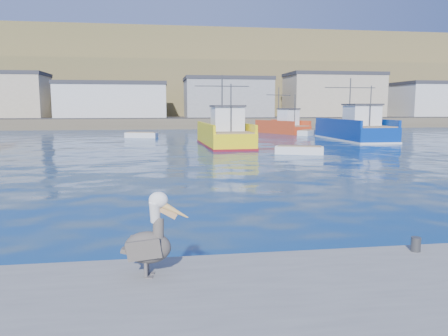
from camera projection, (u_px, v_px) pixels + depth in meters
name	position (u px, v px, depth m)	size (l,w,h in m)	color
ground	(243.00, 234.00, 12.05)	(260.00, 260.00, 0.00)	navy
dock_bollards	(305.00, 250.00, 8.72)	(36.20, 0.20, 0.30)	#4C4C4C
far_shore	(167.00, 86.00, 117.77)	(200.00, 81.00, 24.00)	brown
trawler_yellow_b	(225.00, 135.00, 39.02)	(5.02, 10.71, 6.42)	yellow
trawler_blue	(355.00, 130.00, 46.05)	(5.74, 11.97, 6.60)	navy
boat_orange	(284.00, 126.00, 57.34)	(6.05, 8.40, 6.03)	#C33D1A
skiff_mid	(299.00, 151.00, 32.40)	(3.73, 2.37, 0.77)	silver
skiff_far	(308.00, 133.00, 53.94)	(3.53, 3.79, 0.84)	silver
skiff_extra	(141.00, 136.00, 49.55)	(3.79, 2.20, 0.78)	silver
pelican	(150.00, 240.00, 7.69)	(1.24, 0.61, 1.52)	#595451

